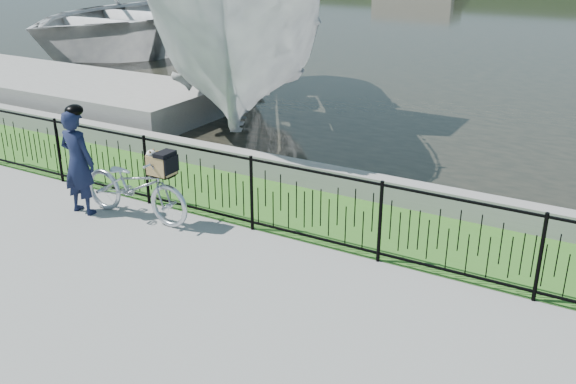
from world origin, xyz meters
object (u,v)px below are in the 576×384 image
Objects in this scene: dock at (43,88)px; cyclist at (78,160)px; bicycle_rig at (136,185)px; boat_near at (246,29)px; boat_far at (142,18)px.

cyclist is (6.34, -4.68, 0.51)m from dock.
dock is at bearing 143.57° from cyclist.
bicycle_rig is 6.38m from boat_near.
boat_near is at bearing -35.01° from boat_far.
dock is 7.89m from cyclist.
bicycle_rig reaches higher than dock.
boat_near is (-0.96, 6.19, 1.17)m from cyclist.
dock is 8.48m from bicycle_rig.
cyclist is (-0.90, -0.27, 0.32)m from bicycle_rig.
bicycle_rig is 0.17× the size of boat_far.
boat_far is (-8.65, 6.06, -0.87)m from boat_near.
dock is at bearing 148.63° from bicycle_rig.
boat_far reaches higher than dock.
boat_far is at bearing 144.99° from boat_near.
boat_near is at bearing 107.44° from bicycle_rig.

